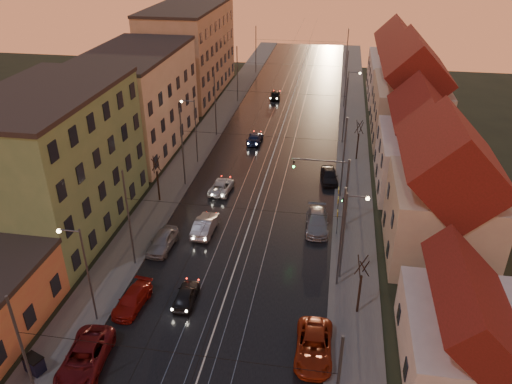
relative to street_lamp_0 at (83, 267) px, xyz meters
The scene contains 47 objects.
ground 10.52m from the street_lamp_0, 12.39° to the right, with size 160.00×160.00×0.00m, color black.
road 39.38m from the street_lamp_0, 76.53° to the left, with size 16.00×120.00×0.04m, color black.
sidewalk_left 38.31m from the street_lamp_0, 91.35° to the left, with size 4.00×120.00×0.15m, color #4C4C4C.
sidewalk_right 42.80m from the street_lamp_0, 63.31° to the left, with size 4.00×120.00×0.15m, color #4C4C4C.
tram_rail_0 38.92m from the street_lamp_0, 79.70° to the left, with size 0.06×120.00×0.03m, color gray.
tram_rail_1 39.20m from the street_lamp_0, 77.63° to the left, with size 0.06×120.00×0.03m, color gray.
tram_rail_2 39.56m from the street_lamp_0, 75.43° to the left, with size 0.06×120.00×0.03m, color gray.
tram_rail_3 39.94m from the street_lamp_0, 73.43° to the left, with size 0.06×120.00×0.03m, color gray.
apartment_left_1 14.73m from the street_lamp_0, 124.98° to the left, with size 10.00×18.00×13.00m, color #5B8857.
apartment_left_2 33.10m from the street_lamp_0, 104.70° to the left, with size 10.00×20.00×12.00m, color #C4B997.
apartment_left_3 56.67m from the street_lamp_0, 98.53° to the left, with size 10.00×24.00×14.00m, color tan.
house_right_0 26.18m from the street_lamp_0, ahead, with size 8.16×10.20×5.80m.
house_right_1 29.17m from the street_lamp_0, 26.47° to the left, with size 8.67×10.20×10.80m.
house_right_2 36.84m from the street_lamp_0, 44.89° to the left, with size 9.18×12.24×9.20m.
house_right_3 48.61m from the street_lamp_0, 57.52° to the left, with size 9.18×14.28×11.50m.
house_right_4 64.52m from the street_lamp_0, 66.13° to the left, with size 9.18×16.32×10.00m.
catenary_pole_l_0 8.03m from the street_lamp_0, 86.39° to the right, with size 0.16×0.16×9.00m, color #595B60.
catenary_pole_l_1 7.03m from the street_lamp_0, 85.88° to the left, with size 0.16×0.16×9.00m, color #595B60.
catenary_pole_r_1 19.04m from the street_lamp_0, 21.57° to the left, with size 0.16×0.16×9.00m, color #595B60.
catenary_pole_l_2 22.01m from the street_lamp_0, 88.69° to the left, with size 0.16×0.16×9.00m, color #595B60.
catenary_pole_r_2 28.24m from the street_lamp_0, 51.17° to the left, with size 0.16×0.16×9.00m, color #595B60.
catenary_pole_l_3 37.01m from the street_lamp_0, 89.22° to the left, with size 0.16×0.16×9.00m, color #595B60.
catenary_pole_r_3 41.02m from the street_lamp_0, 64.43° to the left, with size 0.16×0.16×9.00m, color #595B60.
catenary_pole_l_4 52.00m from the street_lamp_0, 89.44° to the left, with size 0.16×0.16×9.00m, color #595B60.
catenary_pole_r_4 54.93m from the street_lamp_0, 71.20° to the left, with size 0.16×0.16×9.00m, color #595B60.
catenary_pole_l_5 70.00m from the street_lamp_0, 89.59° to the left, with size 0.16×0.16×9.00m, color #595B60.
catenary_pole_r_5 72.21m from the street_lamp_0, 75.81° to the left, with size 0.16×0.16×9.00m, color #595B60.
street_lamp_0 is the anchor object (origin of this frame).
street_lamp_1 19.89m from the street_lamp_0, 23.72° to the left, with size 1.75×0.32×8.00m.
street_lamp_2 28.00m from the street_lamp_0, 90.00° to the left, with size 1.75×0.32×8.00m.
street_lamp_3 47.62m from the street_lamp_0, 67.52° to the left, with size 1.75×0.32×8.00m.
traffic_light_mast 23.42m from the street_lamp_0, 43.10° to the left, with size 5.30×0.32×7.20m.
bare_tree_0 18.19m from the street_lamp_0, 93.47° to the left, with size 1.09×1.09×5.11m.
bare_tree_1 19.86m from the street_lamp_0, 11.71° to the left, with size 1.09×1.09×5.11m.
bare_tree_2 37.56m from the street_lamp_0, 58.63° to the left, with size 1.09×1.09×5.11m.
driving_car_0 8.18m from the street_lamp_0, 26.63° to the left, with size 1.50×3.73×1.27m, color black.
driving_car_1 14.60m from the street_lamp_0, 68.22° to the left, with size 1.64×4.71×1.55m, color #ACADB2.
driving_car_2 22.20m from the street_lamp_0, 77.07° to the left, with size 2.04×4.42×1.23m, color silver.
driving_car_3 36.25m from the street_lamp_0, 80.14° to the left, with size 1.79×4.40×1.28m, color #182349.
driving_car_4 55.24m from the street_lamp_0, 83.38° to the left, with size 1.63×4.06×1.38m, color black.
parked_left_1 6.07m from the street_lamp_0, 70.10° to the right, with size 2.59×5.61×1.56m, color #5F1013.
parked_left_2 5.22m from the street_lamp_0, 38.97° to the left, with size 1.77×4.34×1.26m, color maroon.
parked_left_3 10.80m from the street_lamp_0, 78.01° to the left, with size 1.81×4.49×1.53m, color gray.
parked_right_0 16.85m from the street_lamp_0, ahead, with size 2.47×5.36×1.49m, color maroon.
parked_right_1 22.28m from the street_lamp_0, 44.53° to the left, with size 2.11×5.19×1.51m, color #9C9DA2.
parked_right_2 30.64m from the street_lamp_0, 57.37° to the left, with size 1.76×4.37×1.49m, color black.
dumpster 6.86m from the street_lamp_0, 105.77° to the right, with size 1.20×0.80×1.10m, color black.
Camera 1 is at (7.43, -23.65, 25.94)m, focal length 35.00 mm.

